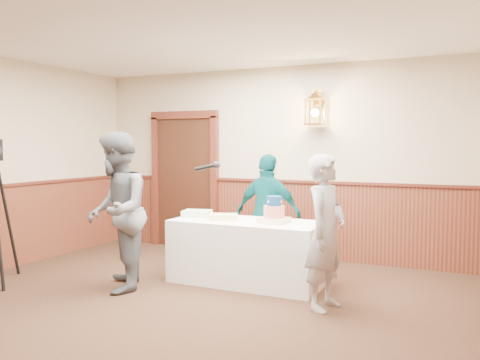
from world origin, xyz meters
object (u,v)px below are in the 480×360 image
object	(u,v)px
interviewer	(117,212)
tiered_cake	(274,212)
assistant_p	(268,213)
baker	(326,232)
display_table	(247,252)
sheet_cake_yellow	(223,217)
sheet_cake_green	(197,213)

from	to	relation	value
interviewer	tiered_cake	bearing A→B (deg)	85.97
assistant_p	tiered_cake	bearing A→B (deg)	122.92
interviewer	baker	distance (m)	2.35
assistant_p	display_table	bearing A→B (deg)	92.58
interviewer	assistant_p	bearing A→B (deg)	106.97
sheet_cake_yellow	assistant_p	world-z (taller)	assistant_p
sheet_cake_yellow	interviewer	xyz separation A→B (m)	(-0.91, -0.86, 0.12)
sheet_cake_green	baker	bearing A→B (deg)	-17.97
sheet_cake_green	assistant_p	bearing A→B (deg)	36.08
display_table	interviewer	bearing A→B (deg)	-142.88
baker	sheet_cake_green	bearing A→B (deg)	81.81
tiered_cake	interviewer	size ratio (longest dim) A/B	0.18
sheet_cake_yellow	baker	bearing A→B (deg)	-19.19
sheet_cake_yellow	sheet_cake_green	distance (m)	0.44
display_table	sheet_cake_yellow	distance (m)	0.51
baker	tiered_cake	bearing A→B (deg)	65.46
display_table	sheet_cake_green	world-z (taller)	sheet_cake_green
tiered_cake	baker	size ratio (longest dim) A/B	0.21
tiered_cake	baker	bearing A→B (deg)	-34.32
tiered_cake	sheet_cake_green	bearing A→B (deg)	175.99
baker	display_table	bearing A→B (deg)	73.82
sheet_cake_yellow	baker	world-z (taller)	baker
display_table	assistant_p	distance (m)	0.72
interviewer	sheet_cake_yellow	bearing A→B (deg)	99.60
sheet_cake_green	interviewer	size ratio (longest dim) A/B	0.19
display_table	interviewer	distance (m)	1.60
tiered_cake	sheet_cake_green	xyz separation A→B (m)	(-1.07, 0.08, -0.08)
tiered_cake	assistant_p	xyz separation A→B (m)	(-0.32, 0.62, -0.10)
tiered_cake	sheet_cake_yellow	xyz separation A→B (m)	(-0.65, -0.03, -0.09)
sheet_cake_yellow	assistant_p	xyz separation A→B (m)	(0.32, 0.65, -0.01)
display_table	tiered_cake	size ratio (longest dim) A/B	5.51
sheet_cake_yellow	sheet_cake_green	xyz separation A→B (m)	(-0.43, 0.10, 0.01)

